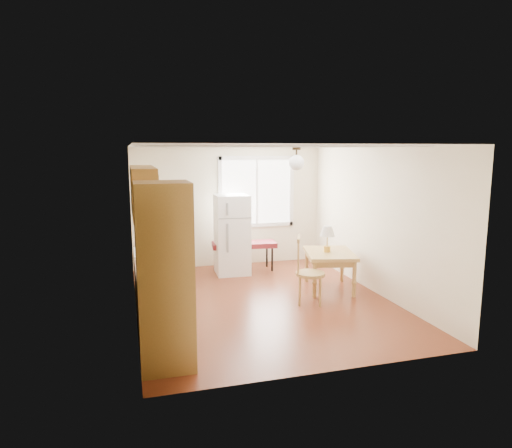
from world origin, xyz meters
name	(u,v)px	position (x,y,z in m)	size (l,w,h in m)	color
room_shell	(263,225)	(0.00, 0.00, 1.25)	(4.60, 5.60, 2.62)	#521F11
kitchen_run	(157,268)	(-1.72, -0.63, 0.84)	(0.65, 3.40, 2.20)	brown
window_unit	(257,192)	(0.60, 2.47, 1.55)	(1.64, 0.05, 1.51)	white
pendant_light	(296,162)	(0.70, 0.40, 2.24)	(0.26, 0.26, 0.40)	black
refrigerator	(232,234)	(-0.10, 1.80, 0.79)	(0.67, 0.69, 1.57)	white
bench	(244,245)	(0.18, 1.91, 0.53)	(1.33, 0.61, 0.59)	maroon
dining_table	(330,258)	(1.31, 0.31, 0.57)	(1.04, 1.23, 0.67)	#A88040
chair	(304,265)	(0.60, -0.26, 0.62)	(0.52, 0.52, 1.07)	#A88040
table_lamp	(327,233)	(1.27, 0.33, 1.00)	(0.27, 0.27, 0.46)	gold
coffee_maker	(159,267)	(-1.72, -1.32, 1.02)	(0.18, 0.23, 0.33)	black
kettle	(150,254)	(-1.78, -0.40, 0.98)	(0.11, 0.11, 0.20)	red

